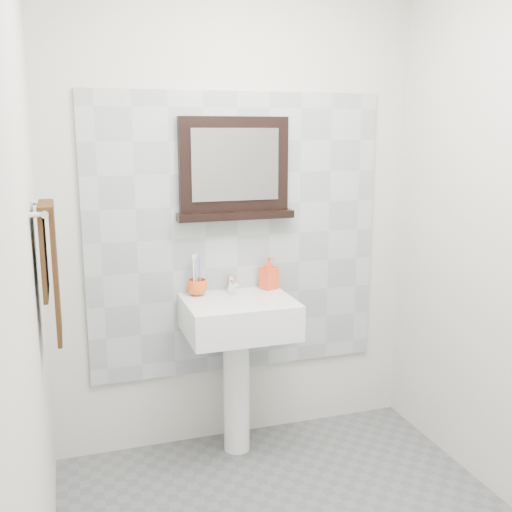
{
  "coord_description": "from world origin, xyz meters",
  "views": [
    {
      "loc": [
        -0.88,
        -1.95,
        1.7
      ],
      "look_at": [
        -0.07,
        0.55,
        1.15
      ],
      "focal_mm": 42.0,
      "sensor_mm": 36.0,
      "label": 1
    }
  ],
  "objects": [
    {
      "name": "soap_dispenser",
      "position": [
        0.16,
        1.02,
        0.95
      ],
      "size": [
        0.11,
        0.11,
        0.18
      ],
      "primitive_type": "imported",
      "rotation": [
        0.0,
        0.0,
        0.43
      ],
      "color": "red",
      "rests_on": "pedestal_sink"
    },
    {
      "name": "splashback",
      "position": [
        0.0,
        1.09,
        1.15
      ],
      "size": [
        1.6,
        0.02,
        1.5
      ],
      "primitive_type": "cube",
      "color": "#A1AAAF",
      "rests_on": "back_wall"
    },
    {
      "name": "towel_bar",
      "position": [
        -0.95,
        0.52,
        1.41
      ],
      "size": [
        0.07,
        0.4,
        0.03
      ],
      "color": "silver",
      "rests_on": "left_wall"
    },
    {
      "name": "left_wall",
      "position": [
        -1.0,
        0.0,
        1.25
      ],
      "size": [
        0.01,
        2.2,
        2.5
      ],
      "primitive_type": "cube",
      "color": "silver",
      "rests_on": "ground"
    },
    {
      "name": "back_wall",
      "position": [
        0.0,
        1.1,
        1.25
      ],
      "size": [
        2.0,
        0.01,
        2.5
      ],
      "primitive_type": "cube",
      "color": "silver",
      "rests_on": "ground"
    },
    {
      "name": "toothbrush_cup",
      "position": [
        -0.24,
        1.01,
        0.9
      ],
      "size": [
        0.11,
        0.11,
        0.08
      ],
      "primitive_type": "imported",
      "rotation": [
        0.0,
        0.0,
        0.0
      ],
      "color": "#F55C1C",
      "rests_on": "pedestal_sink"
    },
    {
      "name": "hand_towel",
      "position": [
        -0.94,
        0.52,
        1.2
      ],
      "size": [
        0.06,
        0.3,
        0.55
      ],
      "color": "black",
      "rests_on": "towel_bar"
    },
    {
      "name": "pedestal_sink",
      "position": [
        -0.06,
        0.87,
        0.68
      ],
      "size": [
        0.55,
        0.44,
        0.96
      ],
      "color": "white",
      "rests_on": "ground"
    },
    {
      "name": "framed_mirror",
      "position": [
        -0.02,
        1.06,
        1.5
      ],
      "size": [
        0.62,
        0.11,
        0.53
      ],
      "color": "black",
      "rests_on": "back_wall"
    },
    {
      "name": "toothbrushes",
      "position": [
        -0.24,
        1.01,
        0.98
      ],
      "size": [
        0.05,
        0.04,
        0.21
      ],
      "color": "white",
      "rests_on": "toothbrush_cup"
    }
  ]
}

